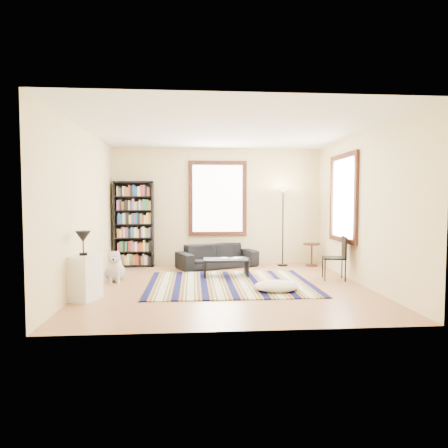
{
  "coord_description": "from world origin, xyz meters",
  "views": [
    {
      "loc": [
        -0.6,
        -7.13,
        1.55
      ],
      "look_at": [
        0.0,
        0.5,
        1.1
      ],
      "focal_mm": 32.0,
      "sensor_mm": 36.0,
      "label": 1
    }
  ],
  "objects": [
    {
      "name": "wall_front",
      "position": [
        0.0,
        -2.55,
        1.4
      ],
      "size": [
        5.0,
        0.1,
        2.8
      ],
      "primitive_type": "cube",
      "color": "beige",
      "rests_on": "floor"
    },
    {
      "name": "book_b",
      "position": [
        0.22,
        0.99,
        0.37
      ],
      "size": [
        0.28,
        0.3,
        0.02
      ],
      "primitive_type": "imported",
      "rotation": [
        0.0,
        0.0,
        -0.62
      ],
      "color": "beige",
      "rests_on": "coffee_table"
    },
    {
      "name": "bookshelf",
      "position": [
        -1.97,
        2.32,
        1.0
      ],
      "size": [
        0.9,
        0.3,
        2.0
      ],
      "primitive_type": "cube",
      "color": "black",
      "rests_on": "floor"
    },
    {
      "name": "floor",
      "position": [
        0.0,
        0.0,
        -0.05
      ],
      "size": [
        5.0,
        5.0,
        0.1
      ],
      "primitive_type": "cube",
      "color": "#9E7248",
      "rests_on": "ground"
    },
    {
      "name": "side_table",
      "position": [
        2.2,
        2.04,
        0.27
      ],
      "size": [
        0.49,
        0.49,
        0.54
      ],
      "primitive_type": "cylinder",
      "rotation": [
        0.0,
        0.0,
        0.25
      ],
      "color": "#3F1E0F",
      "rests_on": "floor"
    },
    {
      "name": "floor_cushion",
      "position": [
        0.82,
        -0.5,
        0.1
      ],
      "size": [
        0.87,
        0.72,
        0.19
      ],
      "primitive_type": "ellipsoid",
      "rotation": [
        0.0,
        0.0,
        0.2
      ],
      "color": "silver",
      "rests_on": "floor"
    },
    {
      "name": "rug",
      "position": [
        0.08,
        0.17,
        0.01
      ],
      "size": [
        3.07,
        2.46,
        0.02
      ],
      "primitive_type": "cube",
      "color": "#0B0D39",
      "rests_on": "floor"
    },
    {
      "name": "coffee_table",
      "position": [
        0.07,
        0.94,
        0.18
      ],
      "size": [
        1.02,
        0.81,
        0.36
      ],
      "primitive_type": "cube",
      "rotation": [
        0.0,
        0.0,
        -0.4
      ],
      "color": "black",
      "rests_on": "floor"
    },
    {
      "name": "dog",
      "position": [
        -2.1,
        0.6,
        0.3
      ],
      "size": [
        0.5,
        0.65,
        0.6
      ],
      "primitive_type": null,
      "rotation": [
        0.0,
        0.0,
        0.12
      ],
      "color": "silver",
      "rests_on": "floor"
    },
    {
      "name": "wall_back",
      "position": [
        0.0,
        2.55,
        1.4
      ],
      "size": [
        5.0,
        0.1,
        2.8
      ],
      "primitive_type": "cube",
      "color": "beige",
      "rests_on": "floor"
    },
    {
      "name": "window_right",
      "position": [
        2.47,
        0.8,
        1.6
      ],
      "size": [
        0.06,
        1.2,
        1.6
      ],
      "primitive_type": "cube",
      "color": "white",
      "rests_on": "wall_right"
    },
    {
      "name": "floor_lamp",
      "position": [
        1.53,
        2.15,
        0.93
      ],
      "size": [
        0.37,
        0.37,
        1.86
      ],
      "primitive_type": null,
      "rotation": [
        0.0,
        0.0,
        0.28
      ],
      "color": "black",
      "rests_on": "floor"
    },
    {
      "name": "wall_left",
      "position": [
        -2.55,
        0.0,
        1.4
      ],
      "size": [
        0.1,
        5.0,
        2.8
      ],
      "primitive_type": "cube",
      "color": "beige",
      "rests_on": "floor"
    },
    {
      "name": "folding_chair",
      "position": [
        2.15,
        0.42,
        0.43
      ],
      "size": [
        0.49,
        0.47,
        0.86
      ],
      "primitive_type": "cube",
      "rotation": [
        0.0,
        0.0,
        -0.19
      ],
      "color": "black",
      "rests_on": "floor"
    },
    {
      "name": "white_cabinet",
      "position": [
        -2.3,
        -0.81,
        0.35
      ],
      "size": [
        0.51,
        0.59,
        0.7
      ],
      "primitive_type": "cube",
      "rotation": [
        0.0,
        0.0,
        -0.31
      ],
      "color": "white",
      "rests_on": "floor"
    },
    {
      "name": "table_lamp",
      "position": [
        -2.3,
        -0.81,
        0.89
      ],
      "size": [
        0.32,
        0.32,
        0.38
      ],
      "primitive_type": null,
      "rotation": [
        0.0,
        0.0,
        0.41
      ],
      "color": "black",
      "rests_on": "white_cabinet"
    },
    {
      "name": "sofa",
      "position": [
        -0.03,
        2.05,
        0.27
      ],
      "size": [
        1.34,
        1.97,
        0.54
      ],
      "primitive_type": "imported",
      "rotation": [
        0.0,
        0.0,
        0.38
      ],
      "color": "black",
      "rests_on": "floor"
    },
    {
      "name": "window_back",
      "position": [
        0.0,
        2.47,
        1.6
      ],
      "size": [
        1.2,
        0.06,
        1.6
      ],
      "primitive_type": "cube",
      "color": "white",
      "rests_on": "wall_back"
    },
    {
      "name": "wall_right",
      "position": [
        2.55,
        0.0,
        1.4
      ],
      "size": [
        0.1,
        5.0,
        2.8
      ],
      "primitive_type": "cube",
      "color": "beige",
      "rests_on": "floor"
    },
    {
      "name": "ceiling",
      "position": [
        0.0,
        0.0,
        2.85
      ],
      "size": [
        5.0,
        5.0,
        0.1
      ],
      "primitive_type": "cube",
      "color": "white",
      "rests_on": "floor"
    },
    {
      "name": "book_a",
      "position": [
        -0.03,
        0.94,
        0.37
      ],
      "size": [
        0.21,
        0.17,
        0.02
      ],
      "primitive_type": "imported",
      "rotation": [
        0.0,
        0.0,
        0.13
      ],
      "color": "beige",
      "rests_on": "coffee_table"
    }
  ]
}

